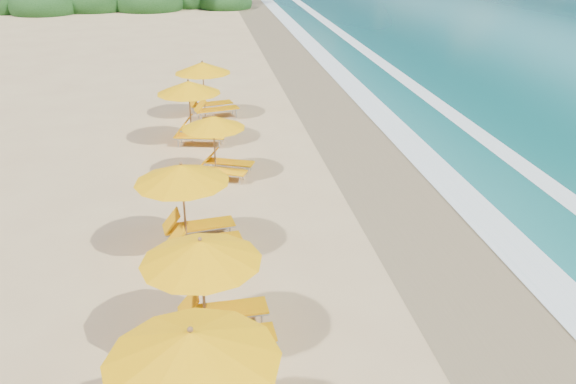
# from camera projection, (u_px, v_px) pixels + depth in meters

# --- Properties ---
(ground) EXTENTS (160.00, 160.00, 0.00)m
(ground) POSITION_uv_depth(u_px,v_px,m) (288.00, 233.00, 15.88)
(ground) COLOR tan
(ground) RESTS_ON ground
(wet_sand) EXTENTS (4.00, 160.00, 0.01)m
(wet_sand) POSITION_uv_depth(u_px,v_px,m) (433.00, 223.00, 16.43)
(wet_sand) COLOR olive
(wet_sand) RESTS_ON ground
(surf_foam) EXTENTS (4.00, 160.00, 0.01)m
(surf_foam) POSITION_uv_depth(u_px,v_px,m) (525.00, 215.00, 16.79)
(surf_foam) COLOR white
(surf_foam) RESTS_ON ground
(station_2) EXTENTS (2.56, 2.38, 2.31)m
(station_2) POSITION_uv_depth(u_px,v_px,m) (212.00, 284.00, 11.33)
(station_2) COLOR olive
(station_2) RESTS_ON ground
(station_3) EXTENTS (2.74, 2.60, 2.33)m
(station_3) POSITION_uv_depth(u_px,v_px,m) (191.00, 200.00, 14.68)
(station_3) COLOR olive
(station_3) RESTS_ON ground
(station_4) EXTENTS (2.64, 2.61, 2.04)m
(station_4) POSITION_uv_depth(u_px,v_px,m) (219.00, 142.00, 19.03)
(station_4) COLOR olive
(station_4) RESTS_ON ground
(station_5) EXTENTS (2.88, 2.78, 2.35)m
(station_5) POSITION_uv_depth(u_px,v_px,m) (195.00, 107.00, 21.94)
(station_5) COLOR olive
(station_5) RESTS_ON ground
(station_6) EXTENTS (2.88, 2.77, 2.34)m
(station_6) POSITION_uv_depth(u_px,v_px,m) (208.00, 85.00, 24.94)
(station_6) COLOR olive
(station_6) RESTS_ON ground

